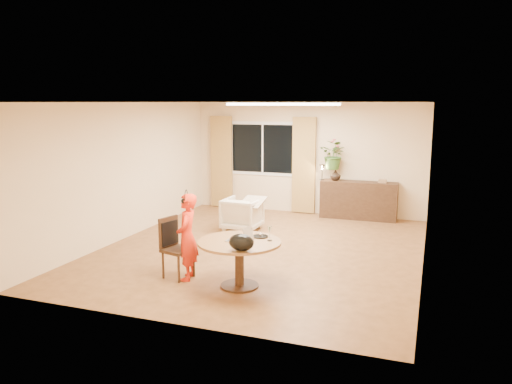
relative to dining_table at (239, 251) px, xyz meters
The scene contains 24 objects.
floor 1.95m from the dining_table, 99.33° to the left, with size 6.50×6.50×0.00m, color brown.
ceiling 2.79m from the dining_table, 99.33° to the left, with size 6.50×6.50×0.00m, color white.
wall_back 5.16m from the dining_table, 93.41° to the left, with size 5.50×5.50×0.00m, color #DABA8D.
wall_left 3.65m from the dining_table, 148.83° to the left, with size 6.50×6.50×0.00m, color #DABA8D.
wall_right 3.16m from the dining_table, 37.05° to the left, with size 6.50×6.50×0.00m, color #DABA8D.
window 5.36m from the dining_table, 105.45° to the left, with size 1.70×0.03×1.30m.
curtain_left 5.61m from the dining_table, 116.13° to the left, with size 0.55×0.08×2.25m, color brown.
curtain_right 5.05m from the dining_table, 94.04° to the left, with size 0.55×0.08×2.25m, color brown.
ceiling_panel 3.68m from the dining_table, 95.68° to the left, with size 2.20×0.35×0.05m, color white.
dining_table is the anchor object (origin of this frame).
dining_chair 1.01m from the dining_table, behind, with size 0.44×0.40×0.91m, color black, non-canonical shape.
child 0.85m from the dining_table, behind, with size 0.31×0.47×1.29m, color #B71C0E.
laptop 0.26m from the dining_table, 96.13° to the right, with size 0.35×0.23×0.23m, color #B7B7BC, non-canonical shape.
tumbler 0.35m from the dining_table, 80.13° to the left, with size 0.08×0.08×0.12m, color white, non-canonical shape.
wine_glass 0.50m from the dining_table, 22.05° to the left, with size 0.07×0.07×0.21m, color white, non-canonical shape.
pot_lid 0.40m from the dining_table, 54.08° to the left, with size 0.22×0.22×0.04m, color white, non-canonical shape.
handbag 0.55m from the dining_table, 65.25° to the right, with size 0.35×0.20×0.23m, color black, non-canonical shape.
armchair 3.24m from the dining_table, 110.59° to the left, with size 0.72×0.74×0.67m, color beige.
throw 3.14m from the dining_table, 106.76° to the left, with size 0.45×0.55×0.03m, color beige, non-canonical shape.
sideboard 4.95m from the dining_table, 78.75° to the left, with size 1.70×0.42×0.85m, color black.
vase 4.90m from the dining_table, 84.98° to the left, with size 0.24×0.24×0.25m, color black.
bouquet 4.95m from the dining_table, 85.48° to the left, with size 0.59×0.51×0.66m, color #386D28.
book_stack 5.09m from the dining_table, 73.16° to the left, with size 0.19×0.14×0.08m, color #8C6047, non-canonical shape.
desk_lamp 4.84m from the dining_table, 88.47° to the left, with size 0.15×0.15×0.37m, color black, non-canonical shape.
Camera 1 is at (2.82, -8.16, 2.59)m, focal length 35.00 mm.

